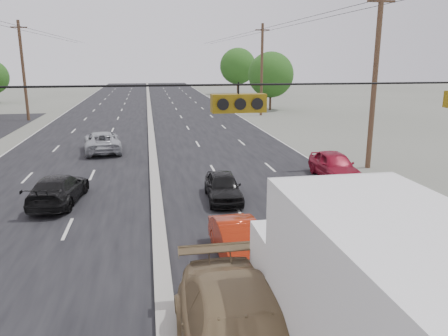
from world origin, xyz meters
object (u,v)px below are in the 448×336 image
Objects in this scene: queue_car_a at (223,187)px; queue_car_d at (345,211)px; red_sedan at (238,242)px; tree_right_far at (238,66)px; oncoming_far at (102,142)px; tree_right_mid at (271,75)px; utility_pole_right_b at (375,80)px; queue_car_e at (334,166)px; utility_pole_right_c at (262,69)px; oncoming_near at (58,190)px; queue_car_b at (314,206)px; utility_pole_left_c at (23,70)px; box_truck at (375,313)px.

queue_car_d reaches higher than queue_car_a.
red_sedan is 4.99m from queue_car_d.
tree_right_far reaches higher than queue_car_d.
queue_car_a is 13.51m from oncoming_far.
utility_pole_right_b is at bearing -94.76° from tree_right_mid.
queue_car_a is at bearing -109.15° from tree_right_mid.
queue_car_e is 0.84× the size of oncoming_far.
tree_right_far is at bearing -119.59° from oncoming_far.
queue_car_a is at bearing 134.99° from queue_car_d.
tree_right_mid reaches higher than oncoming_far.
utility_pole_right_c reaches higher than queue_car_e.
oncoming_near is (-19.26, -33.77, -3.69)m from tree_right_mid.
oncoming_near reaches higher than red_sedan.
red_sedan is 1.00× the size of queue_car_a.
tree_right_far is 61.12m from queue_car_a.
queue_car_b is (-8.90, -37.76, -3.70)m from tree_right_mid.
queue_car_a is 0.83× the size of oncoming_near.
oncoming_near is 11.14m from oncoming_far.
tree_right_far is 1.61× the size of oncoming_far.
oncoming_far is (-5.84, 17.99, 0.09)m from red_sedan.
queue_car_d is (4.00, -4.06, 0.05)m from queue_car_a.
utility_pole_right_b is 1.00× the size of utility_pole_right_c.
queue_car_e is at bearing 48.16° from red_sedan.
oncoming_near is (-16.76, -28.77, -4.46)m from utility_pole_right_c.
queue_car_e is at bearing -96.38° from utility_pole_right_c.
red_sedan is (14.95, -35.66, -4.49)m from utility_pole_left_c.
tree_right_mid reaches higher than queue_car_b.
queue_car_a is (-12.00, -34.56, -3.70)m from tree_right_mid.
queue_car_d is at bearing -43.24° from queue_car_a.
oncoming_near is at bearing -171.29° from queue_car_e.
box_truck is 1.65× the size of queue_car_d.
box_truck reaches higher than red_sedan.
oncoming_near is at bearing -167.33° from utility_pole_right_b.
utility_pole_right_b is at bearing 27.83° from queue_car_a.
utility_pole_right_b reaches higher than tree_right_mid.
utility_pole_left_c is at bearing 135.00° from utility_pole_right_b.
oncoming_far is at bearing -129.07° from tree_right_mid.
oncoming_far is (-19.40, -47.67, -4.25)m from tree_right_far.
red_sedan is 0.97× the size of queue_car_b.
queue_car_e is at bearing -146.33° from utility_pole_right_b.
oncoming_near is (-10.36, 3.99, 0.02)m from queue_car_b.
queue_car_a is at bearing -157.09° from queue_car_e.
tree_right_mid is at bearing 73.03° from queue_car_a.
utility_pole_right_b is 2.68× the size of queue_car_a.
queue_car_a is (-9.50, -29.56, -4.47)m from utility_pole_right_c.
tree_right_mid is at bearing 76.62° from queue_car_b.
queue_car_e is at bearing 69.83° from queue_car_d.
utility_pole_right_c is at bearing 71.55° from red_sedan.
utility_pole_right_c is 5.64m from tree_right_mid.
queue_car_a is 0.97× the size of queue_car_b.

